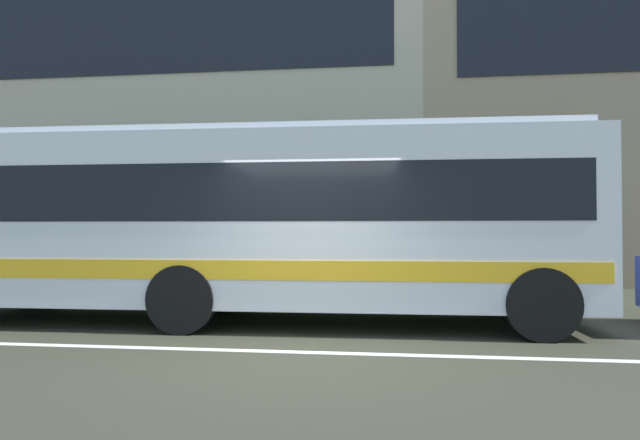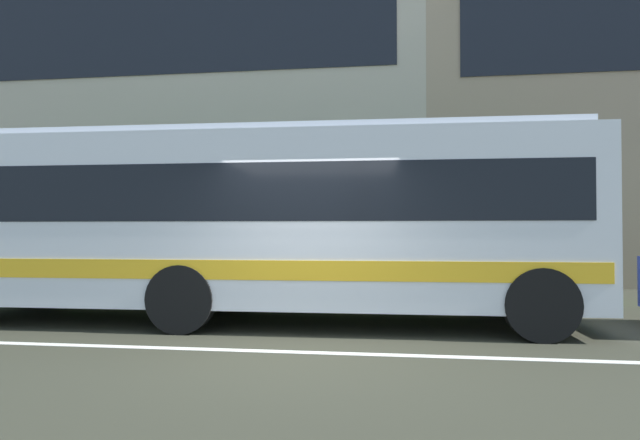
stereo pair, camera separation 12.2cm
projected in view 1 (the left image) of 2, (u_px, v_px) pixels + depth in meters
The scene contains 5 objects.
ground_plane at pixel (300, 352), 6.67m from camera, with size 160.00×160.00×0.00m, color #323226.
lane_centre_line at pixel (300, 352), 6.67m from camera, with size 60.00×0.16×0.01m, color silver.
hedge_row_far at pixel (238, 271), 12.48m from camera, with size 15.83×1.10×1.17m, color #276221.
apartment_block_left at pixel (158, 107), 21.08m from camera, with size 19.56×10.24×12.58m.
transit_bus at pixel (246, 218), 8.99m from camera, with size 10.81×2.75×3.08m.
Camera 1 is at (1.08, -6.62, 1.49)m, focal length 30.59 mm.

